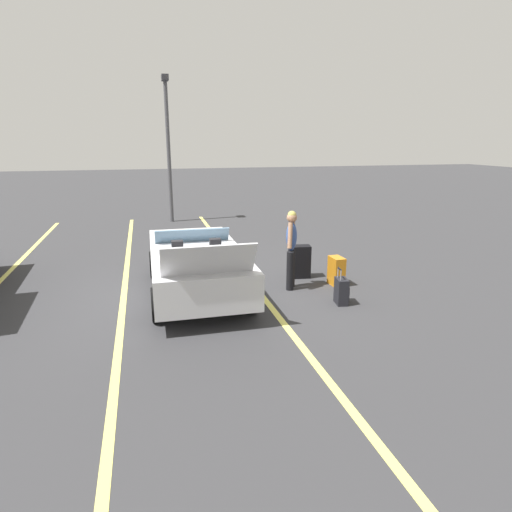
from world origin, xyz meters
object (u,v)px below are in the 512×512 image
at_px(convertible_car, 195,262).
at_px(suitcase_large_black, 299,262).
at_px(suitcase_medium_bright, 336,271).
at_px(parking_lamp_post, 168,140).
at_px(suitcase_small_carryon, 342,291).
at_px(traveler_person, 291,245).

bearing_deg(convertible_car, suitcase_large_black, -83.48).
bearing_deg(convertible_car, suitcase_medium_bright, -98.34).
height_order(suitcase_medium_bright, parking_lamp_post, parking_lamp_post).
bearing_deg(suitcase_small_carryon, convertible_car, 158.44).
relative_size(suitcase_large_black, parking_lamp_post, 0.14).
bearing_deg(convertible_car, suitcase_small_carryon, -119.71).
xyz_separation_m(suitcase_medium_bright, parking_lamp_post, (8.56, 2.91, 2.74)).
distance_m(convertible_car, parking_lamp_post, 8.46).
xyz_separation_m(suitcase_medium_bright, suitcase_small_carryon, (-1.05, 0.37, -0.06)).
relative_size(traveler_person, parking_lamp_post, 0.31).
bearing_deg(suitcase_small_carryon, parking_lamp_post, 113.49).
height_order(suitcase_large_black, parking_lamp_post, parking_lamp_post).
bearing_deg(parking_lamp_post, suitcase_large_black, -163.48).
bearing_deg(traveler_person, parking_lamp_post, -50.38).
relative_size(suitcase_medium_bright, suitcase_small_carryon, 0.87).
xyz_separation_m(convertible_car, traveler_person, (-0.42, -1.94, 0.34)).
bearing_deg(convertible_car, traveler_person, -101.75).
bearing_deg(traveler_person, suitcase_medium_bright, -155.12).
bearing_deg(suitcase_medium_bright, suitcase_small_carryon, -112.16).
relative_size(convertible_car, traveler_person, 2.57).
height_order(suitcase_large_black, traveler_person, traveler_person).
height_order(traveler_person, parking_lamp_post, parking_lamp_post).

